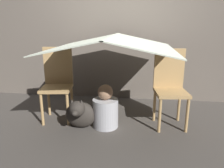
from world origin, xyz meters
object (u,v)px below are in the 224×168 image
(chair_left, at_px, (57,81))
(dog, at_px, (80,113))
(person_front, at_px, (105,110))
(chair_right, at_px, (170,85))

(chair_left, distance_m, dog, 0.57)
(person_front, bearing_deg, chair_right, 13.51)
(chair_left, xyz_separation_m, person_front, (0.68, -0.19, -0.30))
(chair_left, bearing_deg, dog, -45.46)
(chair_left, xyz_separation_m, dog, (0.37, -0.28, -0.32))
(chair_left, relative_size, dog, 2.28)
(chair_right, relative_size, person_front, 1.75)
(chair_right, distance_m, person_front, 0.87)
(chair_right, bearing_deg, person_front, -174.02)
(chair_right, xyz_separation_m, person_front, (-0.79, -0.19, -0.30))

